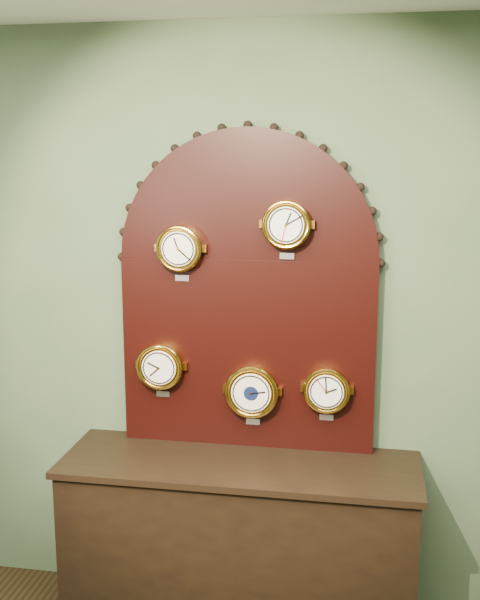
% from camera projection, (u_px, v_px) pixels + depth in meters
% --- Properties ---
extents(wall_back, '(4.00, 0.00, 4.00)m').
position_uv_depth(wall_back, '(249.00, 327.00, 3.52)').
color(wall_back, '#475C3F').
rests_on(wall_back, ground).
extents(shop_counter, '(1.60, 0.50, 0.80)m').
position_uv_depth(shop_counter, '(239.00, 548.00, 3.46)').
color(shop_counter, black).
rests_on(shop_counter, ground_plane).
extents(display_board, '(1.26, 0.06, 1.53)m').
position_uv_depth(display_board, '(247.00, 282.00, 3.43)').
color(display_board, black).
rests_on(display_board, shop_counter).
extents(roman_clock, '(0.21, 0.08, 0.27)m').
position_uv_depth(roman_clock, '(180.00, 248.00, 3.39)').
color(roman_clock, gold).
rests_on(roman_clock, display_board).
extents(arabic_clock, '(0.22, 0.08, 0.27)m').
position_uv_depth(arabic_clock, '(287.00, 225.00, 3.28)').
color(arabic_clock, gold).
rests_on(arabic_clock, display_board).
extents(hygrometer, '(0.22, 0.08, 0.27)m').
position_uv_depth(hygrometer, '(161.00, 366.00, 3.52)').
color(hygrometer, gold).
rests_on(hygrometer, display_board).
extents(barometer, '(0.25, 0.08, 0.30)m').
position_uv_depth(barometer, '(252.00, 391.00, 3.46)').
color(barometer, gold).
rests_on(barometer, display_board).
extents(tide_clock, '(0.22, 0.08, 0.27)m').
position_uv_depth(tide_clock, '(327.00, 390.00, 3.40)').
color(tide_clock, gold).
rests_on(tide_clock, display_board).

